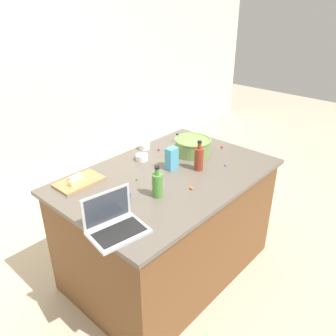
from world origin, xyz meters
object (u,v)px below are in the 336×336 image
ramekin_small (144,146)px  candy_bag (172,158)px  cutting_board (79,182)px  kitchen_timer (177,138)px  butter_stick_left (76,181)px  butter_stick_right (76,178)px  ramekin_wide (123,194)px  mixing_bowl_large (193,146)px  bottle_soy (199,158)px  bottle_olive (157,185)px  ramekin_medium (142,157)px  laptop (115,224)px

ramekin_small → candy_bag: size_ratio=0.56×
cutting_board → kitchen_timer: bearing=-1.6°
butter_stick_left → ramekin_small: bearing=8.0°
butter_stick_right → ramekin_small: 0.73m
ramekin_wide → ramekin_small: bearing=35.4°
mixing_bowl_large → bottle_soy: bearing=-132.5°
mixing_bowl_large → bottle_olive: 0.72m
butter_stick_left → kitchen_timer: size_ratio=1.43×
bottle_olive → candy_bag: bottle_olive is taller
cutting_board → candy_bag: (0.60, -0.34, 0.08)m
butter_stick_right → ramekin_medium: (0.56, -0.09, -0.01)m
bottle_soy → butter_stick_right: bearing=144.6°
butter_stick_left → mixing_bowl_large: bearing=-15.4°
mixing_bowl_large → ramekin_small: size_ratio=3.17×
mixing_bowl_large → butter_stick_left: (-0.95, 0.26, -0.03)m
ramekin_small → butter_stick_left: bearing=-172.0°
bottle_olive → cutting_board: bottle_olive is taller
butter_stick_left → kitchen_timer: 1.06m
bottle_soy → butter_stick_left: bearing=148.0°
candy_bag → butter_stick_right: bearing=149.3°
bottle_olive → cutting_board: size_ratio=0.66×
cutting_board → ramekin_small: (0.72, 0.08, 0.01)m
mixing_bowl_large → candy_bag: 0.32m
cutting_board → laptop: bearing=-106.8°
bottle_soy → ramekin_medium: (-0.17, 0.43, -0.07)m
bottle_soy → cutting_board: 0.88m
ramekin_medium → butter_stick_right: bearing=171.3°
laptop → cutting_board: laptop is taller
laptop → ramekin_wide: size_ratio=3.49×
cutting_board → bottle_olive: bearing=-65.4°
bottle_soy → laptop: bearing=-173.2°
ramekin_wide → kitchen_timer: size_ratio=1.27×
ramekin_small → bottle_olive: bearing=-128.0°
laptop → ramekin_small: size_ratio=3.62×
bottle_soy → ramekin_small: bottle_soy is taller
kitchen_timer → mixing_bowl_large: bearing=-112.2°
mixing_bowl_large → butter_stick_left: size_ratio=2.73×
cutting_board → ramekin_wide: (0.08, -0.37, 0.02)m
bottle_olive → butter_stick_right: size_ratio=1.96×
cutting_board → ramekin_wide: size_ratio=3.32×
laptop → butter_stick_right: 0.65m
laptop → butter_stick_right: size_ratio=3.11×
laptop → candy_bag: 0.83m
bottle_soy → candy_bag: (-0.12, 0.16, -0.01)m
mixing_bowl_large → bottle_olive: size_ratio=1.39×
laptop → ramekin_medium: laptop is taller
mixing_bowl_large → candy_bag: bearing=-170.7°
mixing_bowl_large → bottle_olive: bearing=-160.2°
bottle_soy → kitchen_timer: 0.56m
ramekin_wide → kitchen_timer: 1.00m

